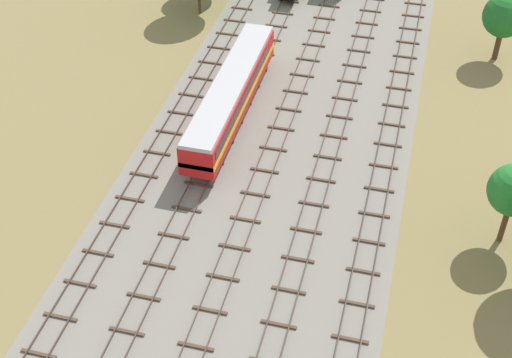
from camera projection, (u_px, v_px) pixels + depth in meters
The scene contains 9 objects.
ground_plane at pixel (309, 58), 72.33m from camera, with size 480.00×480.00×0.00m, color olive.
ballast_bed at pixel (309, 58), 72.32m from camera, with size 22.70×176.00×0.01m, color gray.
track_far_left at pixel (223, 40), 74.76m from camera, with size 2.40×126.00×0.29m.
track_left at pixel (266, 46), 73.87m from camera, with size 2.40×126.00×0.29m.
track_centre_left at pixel (311, 52), 72.98m from camera, with size 2.40×126.00×0.29m.
track_centre at pixel (357, 58), 72.08m from camera, with size 2.40×126.00×0.29m.
track_centre_right at pixel (404, 64), 71.19m from camera, with size 2.40×126.00×0.29m.
diesel_railcar_left_nearest at pixel (231, 94), 62.69m from camera, with size 2.96×20.50×3.80m.
lineside_tree_4 at pixel (505, 16), 69.15m from camera, with size 4.26×4.26×6.89m.
Camera 1 is at (10.63, -6.39, 37.47)m, focal length 50.43 mm.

